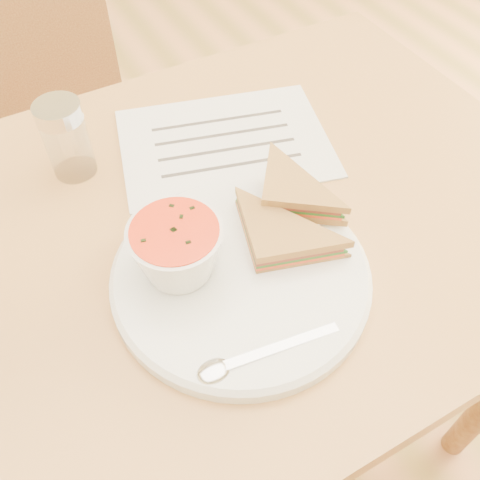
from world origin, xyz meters
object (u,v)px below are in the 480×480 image
plate (241,277)px  soup_bowl (177,252)px  chair_far (64,171)px  dining_table (220,352)px  condiment_shaker (66,139)px

plate → soup_bowl: soup_bowl is taller
plate → chair_far: bearing=99.3°
chair_far → soup_bowl: (0.04, -0.60, 0.35)m
dining_table → plate: (-0.01, -0.10, 0.38)m
chair_far → plate: chair_far is taller
soup_bowl → plate: bearing=-30.5°
plate → dining_table: bearing=82.9°
dining_table → condiment_shaker: size_ratio=8.87×
soup_bowl → condiment_shaker: condiment_shaker is taller
chair_far → soup_bowl: 0.69m
plate → soup_bowl: size_ratio=2.87×
soup_bowl → condiment_shaker: bearing=101.9°
soup_bowl → dining_table: bearing=42.1°
dining_table → condiment_shaker: bearing=125.4°
dining_table → condiment_shaker: 0.48m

